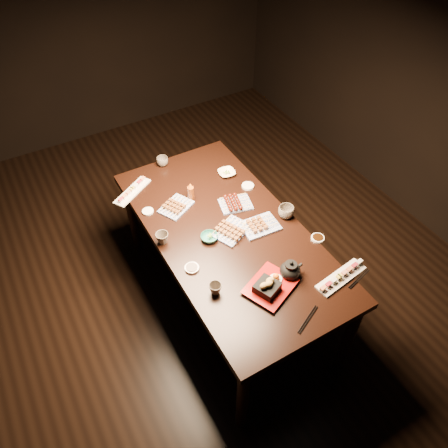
{
  "coord_description": "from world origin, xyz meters",
  "views": [
    {
      "loc": [
        -0.91,
        -1.83,
        2.8
      ],
      "look_at": [
        0.07,
        -0.11,
        0.77
      ],
      "focal_mm": 35.0,
      "sensor_mm": 36.0,
      "label": 1
    }
  ],
  "objects": [
    {
      "name": "chopsticks_near",
      "position": [
        0.11,
        -0.94,
        0.75
      ],
      "size": [
        0.2,
        0.1,
        0.01
      ],
      "primitive_type": null,
      "rotation": [
        0.0,
        0.0,
        0.43
      ],
      "color": "black",
      "rests_on": "dining_table"
    },
    {
      "name": "sauce_dish_nw",
      "position": [
        -0.31,
        0.26,
        0.76
      ],
      "size": [
        0.09,
        0.09,
        0.01
      ],
      "primitive_type": "cylinder",
      "rotation": [
        0.0,
        0.0,
        0.21
      ],
      "color": "white",
      "rests_on": "dining_table"
    },
    {
      "name": "yakitori_plate_right",
      "position": [
        0.27,
        -0.23,
        0.78
      ],
      "size": [
        0.25,
        0.19,
        0.06
      ],
      "primitive_type": null,
      "rotation": [
        0.0,
        0.0,
        -0.07
      ],
      "color": "#828EB6",
      "rests_on": "dining_table"
    },
    {
      "name": "tempura_tray",
      "position": [
        0.05,
        -0.67,
        0.8
      ],
      "size": [
        0.35,
        0.32,
        0.1
      ],
      "primitive_type": null,
      "rotation": [
        0.0,
        0.0,
        0.4
      ],
      "color": "black",
      "rests_on": "dining_table"
    },
    {
      "name": "tsukune_plate",
      "position": [
        0.24,
        0.03,
        0.78
      ],
      "size": [
        0.24,
        0.2,
        0.05
      ],
      "primitive_type": null,
      "rotation": [
        0.0,
        0.0,
        -0.24
      ],
      "color": "#828EB6",
      "rests_on": "dining_table"
    },
    {
      "name": "edamame_bowl_cream",
      "position": [
        0.35,
        0.34,
        0.77
      ],
      "size": [
        0.14,
        0.14,
        0.03
      ],
      "primitive_type": "imported",
      "rotation": [
        0.0,
        0.0,
        -0.11
      ],
      "color": "#FCF0CE",
      "rests_on": "dining_table"
    },
    {
      "name": "teacup_mid_right",
      "position": [
        0.47,
        -0.23,
        0.79
      ],
      "size": [
        0.11,
        0.11,
        0.08
      ],
      "primitive_type": "imported",
      "rotation": [
        0.0,
        0.0,
        -0.07
      ],
      "color": "brown",
      "rests_on": "dining_table"
    },
    {
      "name": "teacup_far_left",
      "position": [
        -0.33,
        -0.04,
        0.79
      ],
      "size": [
        0.1,
        0.1,
        0.08
      ],
      "primitive_type": "imported",
      "rotation": [
        0.0,
        0.0,
        -0.26
      ],
      "color": "brown",
      "rests_on": "dining_table"
    },
    {
      "name": "sushi_platter_far",
      "position": [
        -0.32,
        0.51,
        0.77
      ],
      "size": [
        0.32,
        0.25,
        0.04
      ],
      "primitive_type": null,
      "rotation": [
        0.0,
        0.0,
        3.7
      ],
      "color": "white",
      "rests_on": "dining_table"
    },
    {
      "name": "yakitori_plate_center",
      "position": [
        0.09,
        -0.18,
        0.78
      ],
      "size": [
        0.28,
        0.25,
        0.06
      ],
      "primitive_type": null,
      "rotation": [
        0.0,
        0.0,
        0.43
      ],
      "color": "#828EB6",
      "rests_on": "dining_table"
    },
    {
      "name": "sauce_dish_east",
      "position": [
        0.41,
        0.15,
        0.76
      ],
      "size": [
        0.11,
        0.11,
        0.02
      ],
      "primitive_type": "cylinder",
      "rotation": [
        0.0,
        0.0,
        0.33
      ],
      "color": "white",
      "rests_on": "dining_table"
    },
    {
      "name": "ground",
      "position": [
        0.0,
        0.0,
        0.0
      ],
      "size": [
        5.0,
        5.0,
        0.0
      ],
      "primitive_type": "plane",
      "color": "black",
      "rests_on": "ground"
    },
    {
      "name": "teapot",
      "position": [
        0.2,
        -0.65,
        0.81
      ],
      "size": [
        0.15,
        0.15,
        0.12
      ],
      "primitive_type": null,
      "rotation": [
        0.0,
        0.0,
        -0.07
      ],
      "color": "black",
      "rests_on": "dining_table"
    },
    {
      "name": "condiment_bottle",
      "position": [
        0.01,
        0.24,
        0.82
      ],
      "size": [
        0.06,
        0.06,
        0.14
      ],
      "primitive_type": "cylinder",
      "rotation": [
        0.0,
        0.0,
        0.57
      ],
      "color": "maroon",
      "rests_on": "dining_table"
    },
    {
      "name": "chopsticks_se",
      "position": [
        0.54,
        -0.87,
        0.75
      ],
      "size": [
        0.19,
        0.06,
        0.01
      ],
      "primitive_type": null,
      "rotation": [
        0.0,
        0.0,
        0.24
      ],
      "color": "black",
      "rests_on": "dining_table"
    },
    {
      "name": "edamame_bowl_green",
      "position": [
        -0.07,
        -0.16,
        0.77
      ],
      "size": [
        0.13,
        0.13,
        0.03
      ],
      "primitive_type": "imported",
      "rotation": [
        0.0,
        0.0,
        -0.24
      ],
      "color": "#297E69",
      "rests_on": "dining_table"
    },
    {
      "name": "sauce_dish_west",
      "position": [
        -0.27,
        -0.32,
        0.76
      ],
      "size": [
        0.12,
        0.12,
        0.02
      ],
      "primitive_type": "cylinder",
      "rotation": [
        0.0,
        0.0,
        0.58
      ],
      "color": "white",
      "rests_on": "dining_table"
    },
    {
      "name": "dining_table",
      "position": [
        0.07,
        -0.16,
        0.38
      ],
      "size": [
        1.2,
        1.93,
        0.75
      ],
      "primitive_type": "cube",
      "rotation": [
        0.0,
        0.0,
        0.18
      ],
      "color": "black",
      "rests_on": "ground"
    },
    {
      "name": "teacup_far_right",
      "position": [
        -0.01,
        0.68,
        0.78
      ],
      "size": [
        0.1,
        0.1,
        0.07
      ],
      "primitive_type": "imported",
      "rotation": [
        0.0,
        0.0,
        0.14
      ],
      "color": "brown",
      "rests_on": "dining_table"
    },
    {
      "name": "yakitori_plate_left",
      "position": [
        -0.12,
        0.21,
        0.78
      ],
      "size": [
        0.27,
        0.24,
        0.06
      ],
      "primitive_type": null,
      "rotation": [
        0.0,
        0.0,
        0.48
      ],
      "color": "#828EB6",
      "rests_on": "dining_table"
    },
    {
      "name": "sushi_platter_near",
      "position": [
        0.46,
        -0.81,
        0.77
      ],
      "size": [
        0.35,
        0.14,
        0.04
      ],
      "primitive_type": null,
      "rotation": [
        0.0,
        0.0,
        0.14
      ],
      "color": "white",
      "rests_on": "dining_table"
    },
    {
      "name": "sauce_dish_se",
      "position": [
        0.53,
        -0.5,
        0.76
      ],
      "size": [
        0.1,
        0.1,
        0.01
      ],
      "primitive_type": "cylinder",
      "rotation": [
        0.0,
        0.0,
        -0.25
      ],
      "color": "white",
      "rests_on": "dining_table"
    },
    {
      "name": "teacup_near_left",
      "position": [
        -0.23,
        -0.54,
        0.78
      ],
      "size": [
        0.08,
        0.08,
        0.07
      ],
      "primitive_type": "imported",
      "rotation": [
        0.0,
        0.0,
        -0.11
      ],
      "color": "brown",
      "rests_on": "dining_table"
    }
  ]
}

